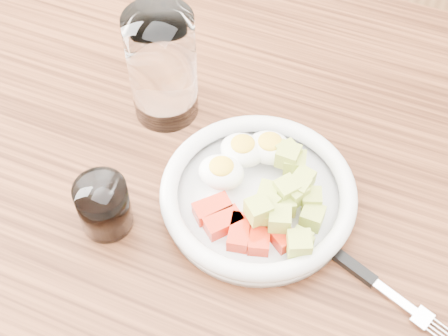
# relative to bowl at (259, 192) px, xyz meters

# --- Properties ---
(dining_table) EXTENTS (1.50, 0.90, 0.77)m
(dining_table) POSITION_rel_bowl_xyz_m (-0.04, 0.00, -0.12)
(dining_table) COLOR brown
(dining_table) RESTS_ON ground
(bowl) EXTENTS (0.24, 0.24, 0.06)m
(bowl) POSITION_rel_bowl_xyz_m (0.00, 0.00, 0.00)
(bowl) COLOR white
(bowl) RESTS_ON dining_table
(fork) EXTENTS (0.20, 0.08, 0.01)m
(fork) POSITION_rel_bowl_xyz_m (0.14, -0.05, -0.02)
(fork) COLOR black
(fork) RESTS_ON dining_table
(water_glass) EXTENTS (0.09, 0.09, 0.16)m
(water_glass) POSITION_rel_bowl_xyz_m (-0.17, 0.10, 0.06)
(water_glass) COLOR white
(water_glass) RESTS_ON dining_table
(coffee_glass) EXTENTS (0.06, 0.06, 0.07)m
(coffee_glass) POSITION_rel_bowl_xyz_m (-0.16, -0.10, 0.01)
(coffee_glass) COLOR white
(coffee_glass) RESTS_ON dining_table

